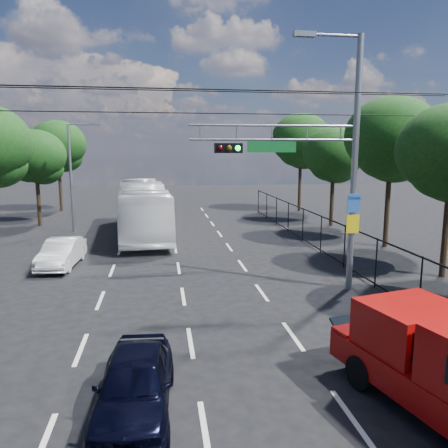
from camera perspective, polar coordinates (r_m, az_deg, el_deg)
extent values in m
plane|color=black|center=(9.37, -2.52, -25.42)|extent=(120.00, 120.00, 0.00)
cube|color=beige|center=(9.61, -22.60, -25.19)|extent=(0.12, 2.00, 0.01)
cube|color=beige|center=(13.01, -18.18, -15.27)|extent=(0.12, 2.00, 0.01)
cube|color=beige|center=(16.69, -15.85, -9.54)|extent=(0.12, 2.00, 0.01)
cube|color=beige|center=(20.48, -14.41, -5.90)|extent=(0.12, 2.00, 0.01)
cube|color=beige|center=(24.34, -13.44, -3.40)|extent=(0.12, 2.00, 0.01)
cube|color=beige|center=(28.24, -12.74, -1.59)|extent=(0.12, 2.00, 0.01)
cube|color=beige|center=(32.17, -12.21, -0.22)|extent=(0.12, 2.00, 0.01)
cube|color=beige|center=(36.11, -11.79, 0.86)|extent=(0.12, 2.00, 0.01)
cube|color=beige|center=(40.06, -11.46, 1.72)|extent=(0.12, 2.00, 0.01)
cube|color=beige|center=(9.36, -2.52, -25.40)|extent=(0.12, 2.00, 0.01)
cube|color=beige|center=(12.84, -4.39, -15.15)|extent=(0.12, 2.00, 0.01)
cube|color=beige|center=(16.55, -5.36, -9.37)|extent=(0.12, 2.00, 0.01)
cube|color=beige|center=(20.37, -5.96, -5.73)|extent=(0.12, 2.00, 0.01)
cube|color=beige|center=(24.25, -6.35, -3.24)|extent=(0.12, 2.00, 0.01)
cube|color=beige|center=(28.16, -6.64, -1.45)|extent=(0.12, 2.00, 0.01)
cube|color=beige|center=(32.10, -6.86, -0.09)|extent=(0.12, 2.00, 0.01)
cube|color=beige|center=(36.05, -7.03, 0.97)|extent=(0.12, 2.00, 0.01)
cube|color=beige|center=(40.00, -7.16, 1.82)|extent=(0.12, 2.00, 0.01)
cube|color=beige|center=(10.06, 16.30, -23.09)|extent=(0.12, 2.00, 0.01)
cube|color=beige|center=(13.35, 8.98, -14.24)|extent=(0.12, 2.00, 0.01)
cube|color=beige|center=(16.95, 4.94, -8.90)|extent=(0.12, 2.00, 0.01)
cube|color=beige|center=(20.70, 2.41, -5.44)|extent=(0.12, 2.00, 0.01)
cube|color=beige|center=(24.52, 0.68, -3.04)|extent=(0.12, 2.00, 0.01)
cube|color=beige|center=(28.40, -0.58, -1.29)|extent=(0.12, 2.00, 0.01)
cube|color=beige|center=(32.30, -1.53, 0.04)|extent=(0.12, 2.00, 0.01)
cube|color=beige|center=(36.23, -2.28, 1.08)|extent=(0.12, 2.00, 0.01)
cube|color=beige|center=(40.17, -2.88, 1.92)|extent=(0.12, 2.00, 0.01)
cylinder|color=slate|center=(17.24, 16.67, 7.13)|extent=(0.24, 0.24, 9.50)
cylinder|color=slate|center=(17.31, 14.21, 22.78)|extent=(2.00, 0.10, 0.10)
cube|color=slate|center=(16.94, 10.46, 23.20)|extent=(0.80, 0.25, 0.18)
cylinder|color=slate|center=(16.20, 6.68, 12.64)|extent=(6.20, 0.08, 0.08)
cylinder|color=slate|center=(16.18, 6.65, 10.88)|extent=(6.20, 0.08, 0.08)
cube|color=black|center=(15.82, 0.57, 9.88)|extent=(1.00, 0.28, 0.35)
sphere|color=#3F0505|center=(15.63, -0.52, 9.88)|extent=(0.20, 0.20, 0.20)
sphere|color=#4C3805|center=(15.68, 0.66, 9.88)|extent=(0.20, 0.20, 0.20)
sphere|color=#0CE533|center=(15.73, 1.83, 9.88)|extent=(0.20, 0.20, 0.20)
cube|color=#0C5821|center=(16.15, 6.28, 10.00)|extent=(1.80, 0.05, 0.40)
cube|color=#2557AE|center=(17.21, 16.59, 2.62)|extent=(0.50, 0.04, 0.70)
cube|color=yellow|center=(17.32, 16.46, -0.01)|extent=(0.50, 0.04, 0.70)
cylinder|color=slate|center=(17.00, 15.00, 11.40)|extent=(0.05, 0.05, 0.50)
cylinder|color=slate|center=(16.53, 10.77, 11.61)|extent=(0.05, 0.05, 0.50)
cylinder|color=slate|center=(16.16, 6.31, 11.77)|extent=(0.05, 0.05, 0.50)
cylinder|color=slate|center=(15.89, 1.67, 11.86)|extent=(0.05, 0.05, 0.50)
cylinder|color=slate|center=(15.71, -3.11, 11.88)|extent=(0.05, 0.05, 0.50)
cylinder|color=slate|center=(30.25, -19.35, 5.52)|extent=(0.18, 0.18, 7.00)
cylinder|color=slate|center=(30.09, -18.20, 12.24)|extent=(1.60, 0.09, 0.09)
cube|color=slate|center=(29.96, -16.47, 12.34)|extent=(0.60, 0.22, 0.15)
cylinder|color=black|center=(13.78, -5.40, 17.18)|extent=(22.00, 0.04, 0.04)
cylinder|color=black|center=(17.29, -6.05, 16.95)|extent=(22.00, 0.04, 0.04)
cylinder|color=black|center=(18.71, -6.20, 14.23)|extent=(22.00, 0.04, 0.04)
cube|color=black|center=(21.61, 14.52, 0.18)|extent=(0.04, 34.00, 0.06)
cube|color=black|center=(21.96, 14.33, -4.46)|extent=(0.04, 34.00, 0.06)
cylinder|color=black|center=(15.76, 24.29, -7.39)|extent=(0.06, 0.06, 2.00)
cylinder|color=black|center=(18.25, 19.24, -4.81)|extent=(0.06, 0.06, 2.00)
cylinder|color=black|center=(20.88, 15.47, -2.84)|extent=(0.06, 0.06, 2.00)
cylinder|color=black|center=(23.60, 12.56, -1.31)|extent=(0.06, 0.06, 2.00)
cylinder|color=black|center=(26.37, 10.26, -0.09)|extent=(0.06, 0.06, 2.00)
cylinder|color=black|center=(29.20, 8.40, 0.89)|extent=(0.06, 0.06, 2.00)
cylinder|color=black|center=(32.05, 6.87, 1.70)|extent=(0.06, 0.06, 2.00)
cylinder|color=black|center=(34.93, 5.59, 2.37)|extent=(0.06, 0.06, 2.00)
cylinder|color=black|center=(37.83, 4.50, 2.94)|extent=(0.06, 0.06, 2.00)
cylinder|color=black|center=(20.74, 27.00, -0.53)|extent=(0.28, 0.28, 4.20)
ellipsoid|color=black|center=(20.13, 27.03, 6.08)|extent=(2.85, 2.85, 2.28)
cylinder|color=black|center=(26.05, 20.56, 2.40)|extent=(0.28, 0.28, 4.76)
ellipsoid|color=black|center=(25.89, 21.06, 10.63)|extent=(5.10, 5.10, 4.33)
ellipsoid|color=black|center=(26.34, 21.35, 7.99)|extent=(3.40, 3.40, 2.72)
ellipsoid|color=black|center=(25.53, 20.45, 8.40)|extent=(3.23, 3.23, 2.58)
cylinder|color=black|center=(32.20, 13.93, 3.34)|extent=(0.28, 0.28, 4.03)
ellipsoid|color=black|center=(32.02, 14.16, 8.98)|extent=(4.32, 4.32, 3.67)
ellipsoid|color=black|center=(32.48, 14.54, 7.19)|extent=(2.88, 2.88, 2.30)
ellipsoid|color=black|center=(31.72, 13.64, 7.44)|extent=(2.74, 2.74, 2.19)
cylinder|color=black|center=(39.71, 9.87, 5.27)|extent=(0.28, 0.28, 4.93)
ellipsoid|color=black|center=(39.62, 10.04, 10.86)|extent=(5.28, 5.28, 4.49)
ellipsoid|color=black|center=(40.02, 10.40, 9.07)|extent=(3.52, 3.52, 2.82)
ellipsoid|color=black|center=(39.31, 9.59, 9.34)|extent=(3.34, 3.34, 2.68)
cylinder|color=black|center=(33.94, -23.07, 3.07)|extent=(0.28, 0.28, 3.92)
ellipsoid|color=black|center=(33.77, -23.41, 8.26)|extent=(4.20, 4.20, 3.57)
ellipsoid|color=black|center=(33.98, -22.52, 6.67)|extent=(2.80, 2.80, 2.24)
ellipsoid|color=black|center=(33.69, -23.98, 6.79)|extent=(2.66, 2.66, 2.13)
cylinder|color=black|center=(41.70, -20.61, 4.77)|extent=(0.28, 0.28, 4.59)
ellipsoid|color=black|center=(41.59, -20.91, 9.72)|extent=(4.92, 4.92, 4.18)
ellipsoid|color=black|center=(41.81, -20.18, 8.18)|extent=(3.28, 3.28, 2.62)
ellipsoid|color=black|center=(41.47, -21.36, 8.33)|extent=(3.12, 3.12, 2.49)
cylinder|color=black|center=(10.93, 17.47, -17.98)|extent=(0.46, 0.83, 0.78)
cylinder|color=black|center=(12.12, 24.76, -15.60)|extent=(0.46, 0.83, 0.78)
cube|color=#8C0807|center=(11.87, 18.83, -13.70)|extent=(2.15, 1.07, 0.61)
cube|color=black|center=(11.98, 17.95, -12.00)|extent=(1.95, 0.87, 0.34)
cube|color=#8C0807|center=(10.77, 23.33, -12.26)|extent=(2.35, 2.14, 1.06)
cube|color=black|center=(10.23, 26.73, -13.35)|extent=(1.70, 0.45, 0.61)
imported|color=black|center=(9.71, -11.58, -19.74)|extent=(1.74, 3.88, 1.29)
imported|color=white|center=(28.31, -10.65, 2.01)|extent=(3.80, 12.46, 3.42)
imported|color=silver|center=(21.74, -20.44, -3.56)|extent=(1.68, 4.03, 1.30)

